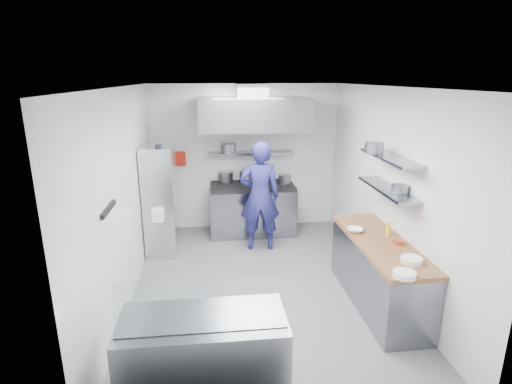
{
  "coord_description": "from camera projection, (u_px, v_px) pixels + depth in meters",
  "views": [
    {
      "loc": [
        -0.65,
        -5.14,
        2.93
      ],
      "look_at": [
        0.0,
        0.6,
        1.25
      ],
      "focal_mm": 28.0,
      "sensor_mm": 36.0,
      "label": 1
    }
  ],
  "objects": [
    {
      "name": "floor",
      "position": [
        261.0,
        286.0,
        5.79
      ],
      "size": [
        5.0,
        5.0,
        0.0
      ],
      "primitive_type": "plane",
      "color": "#545457",
      "rests_on": "ground"
    },
    {
      "name": "ceiling",
      "position": [
        261.0,
        87.0,
        5.01
      ],
      "size": [
        5.0,
        5.0,
        0.0
      ],
      "primitive_type": "plane",
      "rotation": [
        3.14,
        0.0,
        0.0
      ],
      "color": "silver",
      "rests_on": "wall_back"
    },
    {
      "name": "wall_back",
      "position": [
        245.0,
        158.0,
        7.78
      ],
      "size": [
        3.6,
        2.8,
        0.02
      ],
      "primitive_type": "cube",
      "rotation": [
        1.57,
        0.0,
        0.0
      ],
      "color": "white",
      "rests_on": "floor"
    },
    {
      "name": "wall_front",
      "position": [
        302.0,
        287.0,
        3.01
      ],
      "size": [
        3.6,
        2.8,
        0.02
      ],
      "primitive_type": "cube",
      "rotation": [
        -1.57,
        0.0,
        0.0
      ],
      "color": "white",
      "rests_on": "floor"
    },
    {
      "name": "wall_left",
      "position": [
        124.0,
        198.0,
        5.2
      ],
      "size": [
        2.8,
        5.0,
        0.02
      ],
      "primitive_type": "cube",
      "rotation": [
        1.57,
        0.0,
        1.57
      ],
      "color": "white",
      "rests_on": "floor"
    },
    {
      "name": "wall_right",
      "position": [
        388.0,
        190.0,
        5.59
      ],
      "size": [
        2.8,
        5.0,
        0.02
      ],
      "primitive_type": "cube",
      "rotation": [
        1.57,
        0.0,
        -1.57
      ],
      "color": "white",
      "rests_on": "floor"
    },
    {
      "name": "gas_range",
      "position": [
        252.0,
        210.0,
        7.68
      ],
      "size": [
        1.6,
        0.8,
        0.9
      ],
      "primitive_type": "cube",
      "color": "gray",
      "rests_on": "floor"
    },
    {
      "name": "cooktop",
      "position": [
        252.0,
        186.0,
        7.54
      ],
      "size": [
        1.57,
        0.78,
        0.06
      ],
      "primitive_type": "cube",
      "color": "black",
      "rests_on": "gas_range"
    },
    {
      "name": "stock_pot_left",
      "position": [
        225.0,
        177.0,
        7.72
      ],
      "size": [
        0.29,
        0.29,
        0.2
      ],
      "primitive_type": "cylinder",
      "color": "slate",
      "rests_on": "cooktop"
    },
    {
      "name": "stock_pot_mid",
      "position": [
        249.0,
        176.0,
        7.65
      ],
      "size": [
        0.36,
        0.36,
        0.24
      ],
      "primitive_type": "cylinder",
      "color": "slate",
      "rests_on": "cooktop"
    },
    {
      "name": "stock_pot_right",
      "position": [
        284.0,
        179.0,
        7.62
      ],
      "size": [
        0.24,
        0.24,
        0.16
      ],
      "primitive_type": "cylinder",
      "color": "slate",
      "rests_on": "cooktop"
    },
    {
      "name": "over_range_shelf",
      "position": [
        251.0,
        153.0,
        7.61
      ],
      "size": [
        1.6,
        0.3,
        0.04
      ],
      "primitive_type": "cube",
      "color": "gray",
      "rests_on": "wall_back"
    },
    {
      "name": "shelf_pot_a",
      "position": [
        229.0,
        149.0,
        7.44
      ],
      "size": [
        0.27,
        0.27,
        0.18
      ],
      "primitive_type": "cylinder",
      "color": "slate",
      "rests_on": "over_range_shelf"
    },
    {
      "name": "extractor_hood",
      "position": [
        253.0,
        113.0,
        6.99
      ],
      "size": [
        1.9,
        1.15,
        0.55
      ],
      "primitive_type": "cube",
      "color": "gray",
      "rests_on": "wall_back"
    },
    {
      "name": "hood_duct",
      "position": [
        252.0,
        91.0,
        7.1
      ],
      "size": [
        0.55,
        0.55,
        0.24
      ],
      "primitive_type": "cube",
      "color": "slate",
      "rests_on": "extractor_hood"
    },
    {
      "name": "red_firebox",
      "position": [
        180.0,
        159.0,
        7.59
      ],
      "size": [
        0.22,
        0.1,
        0.26
      ],
      "primitive_type": "cube",
      "color": "#B01D0E",
      "rests_on": "wall_back"
    },
    {
      "name": "chef",
      "position": [
        260.0,
        196.0,
        6.82
      ],
      "size": [
        0.72,
        0.49,
        1.9
      ],
      "primitive_type": "imported",
      "rotation": [
        0.0,
        0.0,
        3.09
      ],
      "color": "navy",
      "rests_on": "floor"
    },
    {
      "name": "wire_rack",
      "position": [
        161.0,
        199.0,
        6.78
      ],
      "size": [
        0.5,
        0.9,
        1.85
      ],
      "primitive_type": "cube",
      "color": "silver",
      "rests_on": "floor"
    },
    {
      "name": "rack_bin_a",
      "position": [
        158.0,
        214.0,
        6.39
      ],
      "size": [
        0.18,
        0.22,
        0.2
      ],
      "primitive_type": "cube",
      "color": "white",
      "rests_on": "wire_rack"
    },
    {
      "name": "rack_bin_b",
      "position": [
        158.0,
        179.0,
        6.56
      ],
      "size": [
        0.12,
        0.16,
        0.14
      ],
      "primitive_type": "cube",
      "color": "yellow",
      "rests_on": "wire_rack"
    },
    {
      "name": "rack_jar",
      "position": [
        159.0,
        150.0,
        6.31
      ],
      "size": [
        0.1,
        0.1,
        0.18
      ],
      "primitive_type": "cylinder",
      "color": "black",
      "rests_on": "wire_rack"
    },
    {
      "name": "knife_strip",
      "position": [
        109.0,
        209.0,
        4.31
      ],
      "size": [
        0.04,
        0.55,
        0.05
      ],
      "primitive_type": "cube",
      "color": "black",
      "rests_on": "wall_left"
    },
    {
      "name": "prep_counter_base",
      "position": [
        378.0,
        274.0,
        5.26
      ],
      "size": [
        0.62,
        2.0,
        0.84
      ],
      "primitive_type": "cube",
      "color": "gray",
      "rests_on": "floor"
    },
    {
      "name": "prep_counter_top",
      "position": [
        381.0,
        243.0,
        5.13
      ],
      "size": [
        0.65,
        2.04,
        0.06
      ],
      "primitive_type": "cube",
      "color": "brown",
      "rests_on": "prep_counter_base"
    },
    {
      "name": "plate_stack_a",
      "position": [
        404.0,
        274.0,
        4.19
      ],
      "size": [
        0.24,
        0.24,
        0.06
      ],
      "primitive_type": "cylinder",
      "color": "white",
      "rests_on": "prep_counter_top"
    },
    {
      "name": "plate_stack_b",
      "position": [
        411.0,
        260.0,
        4.51
      ],
      "size": [
        0.24,
        0.24,
        0.06
      ],
      "primitive_type": "cylinder",
      "color": "white",
      "rests_on": "prep_counter_top"
    },
    {
      "name": "copper_pan",
      "position": [
        399.0,
        242.0,
        5.01
      ],
      "size": [
        0.14,
        0.14,
        0.06
      ],
      "primitive_type": "cylinder",
      "color": "#C95C38",
      "rests_on": "prep_counter_top"
    },
    {
      "name": "squeeze_bottle",
      "position": [
        388.0,
        229.0,
        5.27
      ],
      "size": [
        0.06,
        0.06,
        0.18
      ],
      "primitive_type": "cylinder",
      "color": "yellow",
      "rests_on": "prep_counter_top"
    },
    {
      "name": "mixing_bowl",
      "position": [
        355.0,
        230.0,
        5.4
      ],
      "size": [
        0.25,
        0.25,
        0.05
      ],
      "primitive_type": "imported",
      "rotation": [
        0.0,
        0.0,
        -0.25
      ],
      "color": "white",
      "rests_on": "prep_counter_top"
    },
    {
      "name": "wall_shelf_lower",
      "position": [
        387.0,
        189.0,
        5.26
      ],
      "size": [
        0.3,
        1.3,
        0.04
      ],
      "primitive_type": "cube",
      "color": "gray",
      "rests_on": "wall_right"
    },
    {
      "name": "wall_shelf_upper",
      "position": [
        390.0,
        158.0,
        5.14
      ],
      "size": [
        0.3,
        1.3,
        0.04
      ],
      "primitive_type": "cube",
      "color": "gray",
      "rests_on": "wall_right"
    },
    {
      "name": "shelf_pot_c",
      "position": [
        400.0,
        189.0,
        5.01
      ],
      "size": [
        0.21,
        0.21,
        0.1
      ],
      "primitive_type": "cylinder",
      "color": "slate",
      "rests_on": "wall_shelf_lower"
    },
    {
      "name": "shelf_pot_d",
      "position": [
        374.0,
        148.0,
        5.33
      ],
      "size": [
        0.26,
        0.26,
        0.14
      ],
      "primitive_type": "cylinder",
      "color": "slate",
      "rests_on": "wall_shelf_upper"
    },
    {
      "name": "display_case",
      "position": [
        204.0,
        359.0,
        3.68
      ],
      "size": [
        1.5,
        0.7,
        0.85
      ],
      "primitive_type": "cube",
      "color": "gray",
      "rests_on": "floor"
    },
    {
      "name": "display_glass",
      "position": [
        202.0,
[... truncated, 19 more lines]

